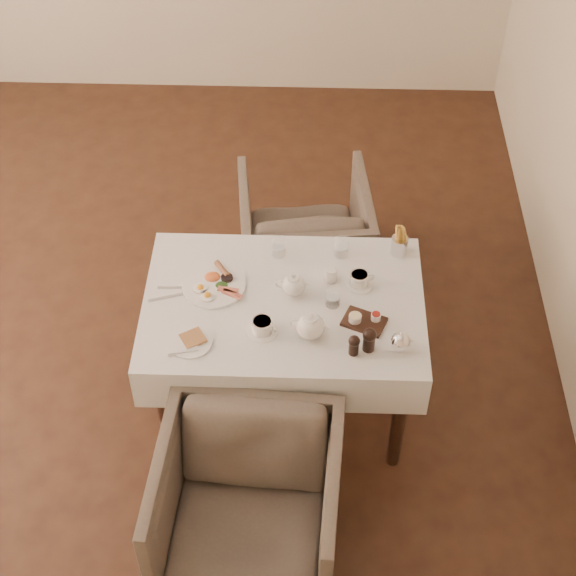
% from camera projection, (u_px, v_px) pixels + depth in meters
% --- Properties ---
extents(table, '(1.28, 0.88, 0.75)m').
position_uv_depth(table, '(284.00, 318.00, 4.08)').
color(table, black).
rests_on(table, ground).
extents(armchair_near, '(0.80, 0.82, 0.70)m').
position_uv_depth(armchair_near, '(248.00, 508.00, 3.72)').
color(armchair_near, brown).
rests_on(armchair_near, ground).
extents(armchair_far, '(0.78, 0.80, 0.66)m').
position_uv_depth(armchair_far, '(304.00, 234.00, 4.94)').
color(armchair_far, brown).
rests_on(armchair_far, ground).
extents(breakfast_plate, '(0.30, 0.30, 0.04)m').
position_uv_depth(breakfast_plate, '(214.00, 284.00, 4.06)').
color(breakfast_plate, white).
rests_on(breakfast_plate, table).
extents(side_plate, '(0.20, 0.19, 0.02)m').
position_uv_depth(side_plate, '(189.00, 342.00, 3.82)').
color(side_plate, white).
rests_on(side_plate, table).
extents(teapot_centre, '(0.16, 0.12, 0.12)m').
position_uv_depth(teapot_centre, '(293.00, 284.00, 3.99)').
color(teapot_centre, white).
rests_on(teapot_centre, table).
extents(teapot_front, '(0.19, 0.16, 0.14)m').
position_uv_depth(teapot_front, '(310.00, 325.00, 3.81)').
color(teapot_front, white).
rests_on(teapot_front, table).
extents(creamer, '(0.08, 0.08, 0.07)m').
position_uv_depth(creamer, '(331.00, 274.00, 4.07)').
color(creamer, white).
rests_on(creamer, table).
extents(teacup_near, '(0.14, 0.14, 0.07)m').
position_uv_depth(teacup_near, '(262.00, 327.00, 3.85)').
color(teacup_near, white).
rests_on(teacup_near, table).
extents(teacup_far, '(0.13, 0.13, 0.07)m').
position_uv_depth(teacup_far, '(359.00, 280.00, 4.05)').
color(teacup_far, white).
rests_on(teacup_far, table).
extents(glass_left, '(0.07, 0.07, 0.09)m').
position_uv_depth(glass_left, '(279.00, 247.00, 4.18)').
color(glass_left, silver).
rests_on(glass_left, table).
extents(glass_mid, '(0.07, 0.07, 0.09)m').
position_uv_depth(glass_mid, '(333.00, 297.00, 3.95)').
color(glass_mid, silver).
rests_on(glass_mid, table).
extents(glass_right, '(0.08, 0.08, 0.10)m').
position_uv_depth(glass_right, '(341.00, 247.00, 4.18)').
color(glass_right, silver).
rests_on(glass_right, table).
extents(condiment_board, '(0.22, 0.18, 0.05)m').
position_uv_depth(condiment_board, '(364.00, 320.00, 3.90)').
color(condiment_board, black).
rests_on(condiment_board, table).
extents(pepper_mill_left, '(0.06, 0.06, 0.10)m').
position_uv_depth(pepper_mill_left, '(354.00, 345.00, 3.75)').
color(pepper_mill_left, black).
rests_on(pepper_mill_left, table).
extents(pepper_mill_right, '(0.06, 0.06, 0.12)m').
position_uv_depth(pepper_mill_right, '(369.00, 340.00, 3.76)').
color(pepper_mill_right, black).
rests_on(pepper_mill_right, table).
extents(silver_pot, '(0.13, 0.11, 0.11)m').
position_uv_depth(silver_pot, '(401.00, 341.00, 3.76)').
color(silver_pot, white).
rests_on(silver_pot, table).
extents(fries_cup, '(0.08, 0.08, 0.17)m').
position_uv_depth(fries_cup, '(400.00, 242.00, 4.17)').
color(fries_cup, silver).
rests_on(fries_cup, table).
extents(cutlery_fork, '(0.18, 0.02, 0.00)m').
position_uv_depth(cutlery_fork, '(177.00, 288.00, 4.06)').
color(cutlery_fork, silver).
rests_on(cutlery_fork, table).
extents(cutlery_knife, '(0.19, 0.07, 0.00)m').
position_uv_depth(cutlery_knife, '(169.00, 297.00, 4.02)').
color(cutlery_knife, silver).
rests_on(cutlery_knife, table).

